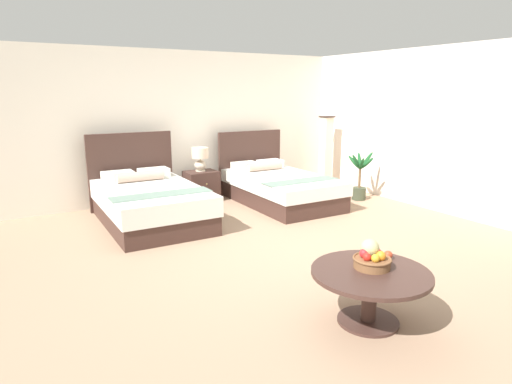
% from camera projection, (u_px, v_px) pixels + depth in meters
% --- Properties ---
extents(ground_plane, '(9.77, 10.02, 0.02)m').
position_uv_depth(ground_plane, '(289.00, 248.00, 5.47)').
color(ground_plane, '#9F7F64').
extents(wall_back, '(9.77, 0.12, 2.58)m').
position_uv_depth(wall_back, '(186.00, 126.00, 7.86)').
color(wall_back, silver).
rests_on(wall_back, ground).
extents(wall_side_right, '(0.12, 5.62, 2.58)m').
position_uv_depth(wall_side_right, '(433.00, 129.00, 7.06)').
color(wall_side_right, silver).
rests_on(wall_side_right, ground).
extents(bed_near_window, '(1.39, 2.14, 1.24)m').
position_uv_depth(bed_near_window, '(150.00, 202.00, 6.44)').
color(bed_near_window, '#402923').
rests_on(bed_near_window, ground).
extents(bed_near_corner, '(1.33, 2.24, 1.16)m').
position_uv_depth(bed_near_corner, '(278.00, 187.00, 7.60)').
color(bed_near_corner, '#402923').
rests_on(bed_near_corner, ground).
extents(nightstand, '(0.55, 0.45, 0.53)m').
position_uv_depth(nightstand, '(201.00, 186.00, 7.71)').
color(nightstand, '#402923').
rests_on(nightstand, ground).
extents(table_lamp, '(0.29, 0.29, 0.41)m').
position_uv_depth(table_lamp, '(200.00, 157.00, 7.61)').
color(table_lamp, beige).
rests_on(table_lamp, nightstand).
extents(coffee_table, '(0.98, 0.98, 0.46)m').
position_uv_depth(coffee_table, '(370.00, 283.00, 3.62)').
color(coffee_table, '#402923').
rests_on(coffee_table, ground).
extents(fruit_bowl, '(0.32, 0.32, 0.23)m').
position_uv_depth(fruit_bowl, '(372.00, 258.00, 3.66)').
color(fruit_bowl, brown).
rests_on(fruit_bowl, coffee_table).
extents(loose_apple, '(0.08, 0.08, 0.08)m').
position_uv_depth(loose_apple, '(388.00, 255.00, 3.84)').
color(loose_apple, '#C04125').
rests_on(loose_apple, coffee_table).
extents(floor_lamp_corner, '(0.23, 0.23, 1.42)m').
position_uv_depth(floor_lamp_corner, '(326.00, 152.00, 8.73)').
color(floor_lamp_corner, '#362721').
rests_on(floor_lamp_corner, ground).
extents(potted_palm, '(0.50, 0.46, 0.86)m').
position_uv_depth(potted_palm, '(360.00, 182.00, 7.79)').
color(potted_palm, '#3A412E').
rests_on(potted_palm, ground).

